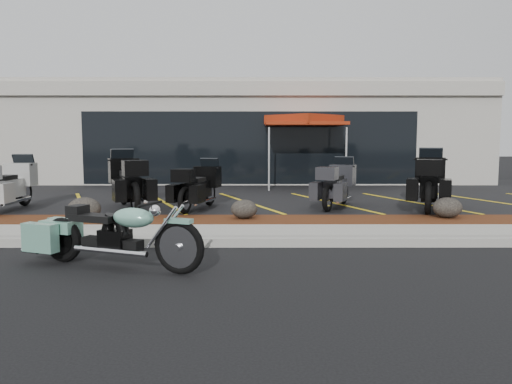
{
  "coord_description": "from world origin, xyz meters",
  "views": [
    {
      "loc": [
        0.19,
        -7.46,
        1.82
      ],
      "look_at": [
        0.21,
        1.2,
        0.9
      ],
      "focal_mm": 35.0,
      "sensor_mm": 36.0,
      "label": 1
    }
  ],
  "objects_px": {
    "touring_white": "(24,180)",
    "traffic_cone": "(204,188)",
    "popup_canopy": "(304,122)",
    "hero_cruiser": "(179,239)"
  },
  "relations": [
    {
      "from": "touring_white",
      "to": "traffic_cone",
      "type": "relative_size",
      "value": 5.39
    },
    {
      "from": "touring_white",
      "to": "popup_canopy",
      "type": "bearing_deg",
      "value": -56.09
    },
    {
      "from": "hero_cruiser",
      "to": "popup_canopy",
      "type": "bearing_deg",
      "value": 97.35
    },
    {
      "from": "traffic_cone",
      "to": "popup_canopy",
      "type": "height_order",
      "value": "popup_canopy"
    },
    {
      "from": "hero_cruiser",
      "to": "traffic_cone",
      "type": "relative_size",
      "value": 6.73
    },
    {
      "from": "touring_white",
      "to": "popup_canopy",
      "type": "height_order",
      "value": "popup_canopy"
    },
    {
      "from": "traffic_cone",
      "to": "popup_canopy",
      "type": "xyz_separation_m",
      "value": [
        3.24,
        2.49,
        2.05
      ]
    },
    {
      "from": "hero_cruiser",
      "to": "touring_white",
      "type": "height_order",
      "value": "touring_white"
    },
    {
      "from": "traffic_cone",
      "to": "popup_canopy",
      "type": "distance_m",
      "value": 4.57
    },
    {
      "from": "hero_cruiser",
      "to": "touring_white",
      "type": "xyz_separation_m",
      "value": [
        -4.75,
        5.85,
        0.31
      ]
    }
  ]
}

